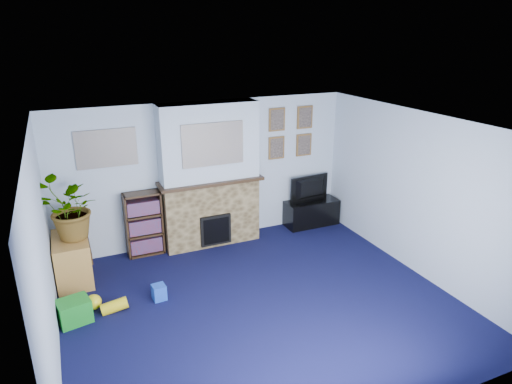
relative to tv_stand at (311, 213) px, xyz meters
name	(u,v)px	position (x,y,z in m)	size (l,w,h in m)	color
floor	(261,304)	(-1.95, -2.03, -0.23)	(5.00, 4.50, 0.01)	#0E0F36
ceiling	(262,127)	(-1.95, -2.03, 2.17)	(5.00, 4.50, 0.01)	white
wall_back	(206,173)	(-1.95, 0.22, 0.97)	(5.00, 0.04, 2.40)	silver
wall_front	(374,321)	(-1.95, -4.28, 0.97)	(5.00, 0.04, 2.40)	silver
wall_left	(44,260)	(-4.45, -2.03, 0.97)	(0.04, 4.50, 2.40)	silver
wall_right	(417,194)	(0.55, -2.03, 0.97)	(0.04, 4.50, 2.40)	silver
chimney_breast	(210,177)	(-1.95, 0.02, 0.96)	(1.72, 0.50, 2.40)	brown
collage_main	(213,144)	(-1.95, -0.19, 1.55)	(1.00, 0.03, 0.68)	gray
collage_left	(106,148)	(-3.50, 0.21, 1.55)	(0.90, 0.03, 0.58)	gray
portrait_tl	(277,120)	(-0.65, 0.20, 1.77)	(0.30, 0.03, 0.40)	brown
portrait_tr	(305,117)	(-0.10, 0.20, 1.77)	(0.30, 0.03, 0.40)	brown
portrait_bl	(276,148)	(-0.65, 0.20, 1.27)	(0.30, 0.03, 0.40)	brown
portrait_br	(304,145)	(-0.10, 0.20, 1.27)	(0.30, 0.03, 0.40)	brown
tv_stand	(311,213)	(0.00, 0.00, 0.00)	(1.00, 0.42, 0.47)	black
television	(312,189)	(0.00, 0.02, 0.48)	(0.80, 0.10, 0.46)	black
bookshelf	(144,225)	(-3.07, 0.08, 0.28)	(0.58, 0.28, 1.05)	#332112
sideboard	(72,258)	(-4.19, -0.36, 0.12)	(0.48, 0.86, 0.67)	#BF863D
potted_plant	(69,210)	(-4.14, -0.41, 0.90)	(0.81, 0.70, 0.90)	#26661E
mantel_clock	(207,176)	(-2.01, -0.03, 1.00)	(0.09, 0.05, 0.13)	gold
mantel_candle	(225,173)	(-1.71, -0.03, 1.01)	(0.05, 0.05, 0.16)	#B2BFC6
mantel_teddy	(174,181)	(-2.56, -0.03, 0.99)	(0.13, 0.13, 0.13)	gray
mantel_can	(247,172)	(-1.30, -0.03, 0.99)	(0.06, 0.06, 0.12)	blue
green_crate	(74,312)	(-4.25, -1.45, -0.09)	(0.38, 0.30, 0.30)	#198C26
toy_ball	(94,303)	(-4.01, -1.25, -0.14)	(0.20, 0.20, 0.20)	yellow
toy_block	(159,292)	(-3.17, -1.37, -0.12)	(0.17, 0.17, 0.21)	blue
toy_tube	(114,306)	(-3.77, -1.41, -0.16)	(0.16, 0.16, 0.34)	yellow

